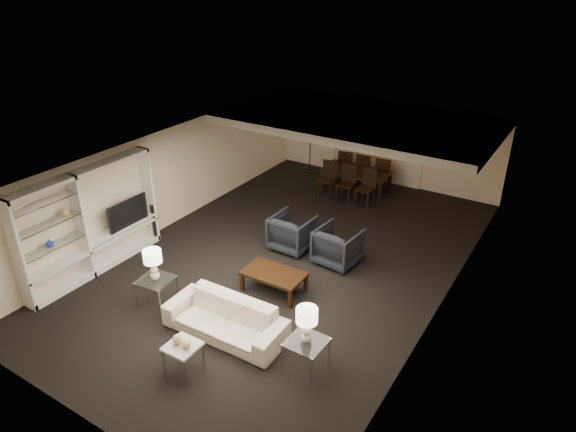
% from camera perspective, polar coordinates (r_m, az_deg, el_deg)
% --- Properties ---
extents(floor, '(11.00, 11.00, 0.00)m').
position_cam_1_polar(floor, '(11.82, 0.00, -4.77)').
color(floor, black).
rests_on(floor, ground).
extents(ceiling, '(7.00, 11.00, 0.02)m').
position_cam_1_polar(ceiling, '(10.72, 0.00, 6.70)').
color(ceiling, silver).
rests_on(ceiling, ground).
extents(wall_back, '(7.00, 0.02, 2.50)m').
position_cam_1_polar(wall_back, '(15.81, 10.76, 8.09)').
color(wall_back, beige).
rests_on(wall_back, ground).
extents(wall_front, '(7.00, 0.02, 2.50)m').
position_cam_1_polar(wall_front, '(7.88, -22.52, -14.39)').
color(wall_front, beige).
rests_on(wall_front, ground).
extents(wall_left, '(0.02, 11.00, 2.50)m').
position_cam_1_polar(wall_left, '(13.25, -12.97, 4.20)').
color(wall_left, beige).
rests_on(wall_left, ground).
extents(wall_right, '(0.02, 11.00, 2.50)m').
position_cam_1_polar(wall_right, '(10.02, 17.25, -4.01)').
color(wall_right, beige).
rests_on(wall_right, ground).
extents(ceiling_soffit, '(7.00, 4.00, 0.20)m').
position_cam_1_polar(ceiling_soffit, '(13.70, 7.93, 10.48)').
color(ceiling_soffit, silver).
rests_on(ceiling_soffit, ceiling).
extents(curtains, '(1.50, 0.12, 2.40)m').
position_cam_1_polar(curtains, '(16.08, 7.65, 8.46)').
color(curtains, beige).
rests_on(curtains, wall_back).
extents(door, '(0.90, 0.05, 2.10)m').
position_cam_1_polar(door, '(15.62, 13.04, 6.87)').
color(door, silver).
rests_on(door, wall_back).
extents(painting, '(0.95, 0.04, 0.65)m').
position_cam_1_polar(painting, '(15.09, 18.23, 7.53)').
color(painting, '#142D38').
rests_on(painting, wall_back).
extents(media_unit, '(0.38, 3.40, 2.35)m').
position_cam_1_polar(media_unit, '(11.63, -21.09, -0.65)').
color(media_unit, white).
rests_on(media_unit, wall_left).
extents(pendant_light, '(0.52, 0.52, 0.24)m').
position_cam_1_polar(pendant_light, '(13.73, 8.95, 8.34)').
color(pendant_light, '#D8591E').
rests_on(pendant_light, ceiling_soffit).
extents(sofa, '(2.30, 0.94, 0.67)m').
position_cam_1_polar(sofa, '(9.53, -7.01, -11.27)').
color(sofa, beige).
rests_on(sofa, floor).
extents(coffee_table, '(1.27, 0.76, 0.45)m').
position_cam_1_polar(coffee_table, '(10.63, -1.58, -7.31)').
color(coffee_table, black).
rests_on(coffee_table, floor).
extents(armchair_left, '(0.93, 0.95, 0.85)m').
position_cam_1_polar(armchair_left, '(12.03, 0.50, -1.83)').
color(armchair_left, black).
rests_on(armchair_left, floor).
extents(armchair_right, '(0.98, 1.01, 0.85)m').
position_cam_1_polar(armchair_right, '(11.52, 5.59, -3.33)').
color(armchair_right, black).
rests_on(armchair_right, floor).
extents(side_table_left, '(0.70, 0.70, 0.59)m').
position_cam_1_polar(side_table_left, '(10.54, -14.33, -8.15)').
color(side_table_left, white).
rests_on(side_table_left, floor).
extents(side_table_right, '(0.65, 0.65, 0.59)m').
position_cam_1_polar(side_table_right, '(8.80, 2.02, -15.18)').
color(side_table_right, white).
rests_on(side_table_right, floor).
extents(table_lamp_left, '(0.38, 0.38, 0.65)m').
position_cam_1_polar(table_lamp_left, '(10.20, -14.72, -5.30)').
color(table_lamp_left, beige).
rests_on(table_lamp_left, side_table_left).
extents(table_lamp_right, '(0.39, 0.39, 0.65)m').
position_cam_1_polar(table_lamp_right, '(8.40, 2.08, -12.05)').
color(table_lamp_right, beige).
rests_on(table_lamp_right, side_table_right).
extents(marble_table, '(0.53, 0.53, 0.52)m').
position_cam_1_polar(marble_table, '(8.96, -11.51, -15.17)').
color(marble_table, silver).
rests_on(marble_table, floor).
extents(gold_gourd_a, '(0.17, 0.17, 0.17)m').
position_cam_1_polar(gold_gourd_a, '(8.80, -12.20, -13.23)').
color(gold_gourd_a, '#E2B877').
rests_on(gold_gourd_a, marble_table).
extents(gold_gourd_b, '(0.15, 0.15, 0.15)m').
position_cam_1_polar(gold_gourd_b, '(8.69, -11.21, -13.79)').
color(gold_gourd_b, '#F1C87F').
rests_on(gold_gourd_b, marble_table).
extents(television, '(1.08, 0.14, 0.62)m').
position_cam_1_polar(television, '(12.13, -17.70, 0.46)').
color(television, black).
rests_on(television, media_unit).
extents(vase_blue, '(0.17, 0.17, 0.18)m').
position_cam_1_polar(vase_blue, '(11.17, -24.99, -2.74)').
color(vase_blue, '#24389C').
rests_on(vase_blue, media_unit).
extents(vase_amber, '(0.17, 0.17, 0.18)m').
position_cam_1_polar(vase_amber, '(11.17, -23.57, 0.46)').
color(vase_amber, gold).
rests_on(vase_amber, media_unit).
extents(floor_speaker, '(0.14, 0.14, 0.96)m').
position_cam_1_polar(floor_speaker, '(12.77, -14.61, -0.70)').
color(floor_speaker, black).
rests_on(floor_speaker, floor).
extents(dining_table, '(2.01, 1.20, 0.69)m').
position_cam_1_polar(dining_table, '(15.12, 7.52, 3.80)').
color(dining_table, black).
rests_on(dining_table, floor).
extents(chair_nl, '(0.51, 0.51, 1.02)m').
position_cam_1_polar(chair_nl, '(14.75, 4.37, 4.07)').
color(chair_nl, black).
rests_on(chair_nl, floor).
extents(chair_nm, '(0.49, 0.49, 1.02)m').
position_cam_1_polar(chair_nm, '(14.51, 6.46, 3.57)').
color(chair_nm, black).
rests_on(chair_nm, floor).
extents(chair_nr, '(0.51, 0.51, 1.02)m').
position_cam_1_polar(chair_nr, '(14.29, 8.61, 3.05)').
color(chair_nr, black).
rests_on(chair_nr, floor).
extents(chair_fl, '(0.52, 0.52, 1.02)m').
position_cam_1_polar(chair_fl, '(15.84, 6.60, 5.58)').
color(chair_fl, black).
rests_on(chair_fl, floor).
extents(chair_fm, '(0.49, 0.49, 1.02)m').
position_cam_1_polar(chair_fm, '(15.61, 8.58, 5.14)').
color(chair_fm, black).
rests_on(chair_fm, floor).
extents(chair_fr, '(0.53, 0.53, 1.02)m').
position_cam_1_polar(chair_fr, '(15.40, 10.61, 4.67)').
color(chair_fr, black).
rests_on(chair_fr, floor).
extents(floor_lamp, '(0.24, 0.24, 1.58)m').
position_cam_1_polar(floor_lamp, '(16.34, 2.46, 7.46)').
color(floor_lamp, black).
rests_on(floor_lamp, floor).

